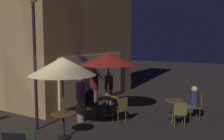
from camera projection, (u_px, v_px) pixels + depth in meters
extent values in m
plane|color=#312926|center=(36.00, 138.00, 7.91)|extent=(60.00, 60.00, 0.00)
cube|color=#AB8454|center=(78.00, 15.00, 12.81)|extent=(7.02, 2.31, 8.47)
cube|color=#AB8454|center=(4.00, 13.00, 12.11)|extent=(2.31, 7.38, 8.47)
cube|color=beige|center=(95.00, 77.00, 12.24)|extent=(4.91, 0.08, 2.10)
cylinder|color=black|center=(35.00, 67.00, 8.45)|extent=(0.10, 0.10, 4.21)
cylinder|color=black|center=(108.00, 117.00, 10.09)|extent=(0.40, 0.40, 0.03)
cylinder|color=black|center=(108.00, 108.00, 10.05)|extent=(0.06, 0.06, 0.75)
cylinder|color=olive|center=(108.00, 98.00, 10.00)|extent=(0.76, 0.76, 0.03)
cylinder|color=black|center=(64.00, 138.00, 7.90)|extent=(0.40, 0.40, 0.03)
cylinder|color=black|center=(64.00, 126.00, 7.86)|extent=(0.06, 0.06, 0.76)
cylinder|color=brown|center=(64.00, 114.00, 7.81)|extent=(0.75, 0.75, 0.03)
cylinder|color=black|center=(174.00, 119.00, 9.79)|extent=(0.40, 0.40, 0.03)
cylinder|color=black|center=(174.00, 110.00, 9.75)|extent=(0.06, 0.06, 0.72)
cylinder|color=brown|center=(174.00, 100.00, 9.71)|extent=(0.70, 0.70, 0.03)
cylinder|color=black|center=(108.00, 116.00, 10.08)|extent=(0.36, 0.36, 0.06)
cylinder|color=#493423|center=(108.00, 86.00, 9.95)|extent=(0.05, 0.05, 2.49)
cone|color=maroon|center=(108.00, 58.00, 9.83)|extent=(2.23, 2.23, 0.48)
cylinder|color=black|center=(64.00, 137.00, 7.90)|extent=(0.36, 0.36, 0.06)
cylinder|color=#4C3D29|center=(63.00, 99.00, 7.76)|extent=(0.05, 0.05, 2.44)
cone|color=tan|center=(63.00, 66.00, 7.65)|extent=(2.00, 2.00, 0.54)
cylinder|color=brown|center=(95.00, 110.00, 10.21)|extent=(0.03, 0.03, 0.47)
cylinder|color=brown|center=(94.00, 113.00, 9.88)|extent=(0.03, 0.03, 0.47)
cylinder|color=brown|center=(86.00, 110.00, 10.20)|extent=(0.03, 0.03, 0.47)
cylinder|color=brown|center=(86.00, 113.00, 9.87)|extent=(0.03, 0.03, 0.47)
cube|color=brown|center=(90.00, 105.00, 10.01)|extent=(0.58, 0.58, 0.04)
cube|color=brown|center=(85.00, 99.00, 9.97)|extent=(0.37, 0.26, 0.48)
cylinder|color=brown|center=(113.00, 116.00, 9.53)|extent=(0.03, 0.03, 0.44)
cylinder|color=brown|center=(120.00, 114.00, 9.72)|extent=(0.03, 0.03, 0.44)
cylinder|color=brown|center=(118.00, 118.00, 9.24)|extent=(0.03, 0.03, 0.44)
cylinder|color=brown|center=(126.00, 116.00, 9.44)|extent=(0.03, 0.03, 0.44)
cube|color=brown|center=(119.00, 110.00, 9.46)|extent=(0.57, 0.57, 0.04)
cube|color=brown|center=(122.00, 104.00, 9.27)|extent=(0.41, 0.21, 0.46)
cylinder|color=brown|center=(172.00, 118.00, 9.18)|extent=(0.03, 0.03, 0.45)
cylinder|color=brown|center=(182.00, 119.00, 9.17)|extent=(0.03, 0.03, 0.45)
cylinder|color=brown|center=(175.00, 121.00, 8.84)|extent=(0.03, 0.03, 0.45)
cylinder|color=brown|center=(185.00, 122.00, 8.83)|extent=(0.03, 0.03, 0.45)
cube|color=brown|center=(179.00, 113.00, 8.98)|extent=(0.59, 0.59, 0.04)
cube|color=brown|center=(180.00, 109.00, 8.76)|extent=(0.25, 0.40, 0.40)
cylinder|color=brown|center=(190.00, 115.00, 9.60)|extent=(0.03, 0.03, 0.46)
cylinder|color=brown|center=(188.00, 112.00, 9.95)|extent=(0.03, 0.03, 0.46)
cylinder|color=brown|center=(200.00, 115.00, 9.61)|extent=(0.03, 0.03, 0.46)
cylinder|color=brown|center=(197.00, 112.00, 9.96)|extent=(0.03, 0.03, 0.46)
cube|color=brown|center=(194.00, 107.00, 9.75)|extent=(0.60, 0.60, 0.04)
cube|color=brown|center=(199.00, 100.00, 9.73)|extent=(0.39, 0.27, 0.50)
cube|color=#2D3246|center=(94.00, 105.00, 10.01)|extent=(0.45, 0.47, 0.14)
cylinder|color=#2D3246|center=(98.00, 111.00, 10.05)|extent=(0.14, 0.14, 0.49)
cylinder|color=black|center=(90.00, 98.00, 9.98)|extent=(0.31, 0.31, 0.57)
sphere|color=brown|center=(90.00, 88.00, 9.93)|extent=(0.21, 0.21, 0.21)
cube|color=#344E28|center=(190.00, 107.00, 9.75)|extent=(0.45, 0.47, 0.14)
cylinder|color=#344E28|center=(186.00, 113.00, 9.77)|extent=(0.14, 0.14, 0.49)
cylinder|color=navy|center=(194.00, 99.00, 9.72)|extent=(0.30, 0.30, 0.58)
sphere|color=beige|center=(194.00, 89.00, 9.67)|extent=(0.23, 0.23, 0.23)
cylinder|color=#7F6956|center=(94.00, 99.00, 11.12)|extent=(0.31, 0.31, 0.92)
cylinder|color=#531522|center=(94.00, 81.00, 11.03)|extent=(0.37, 0.37, 0.64)
sphere|color=brown|center=(94.00, 72.00, 10.99)|extent=(0.21, 0.21, 0.21)
cylinder|color=#846752|center=(81.00, 110.00, 9.52)|extent=(0.28, 0.28, 0.87)
cylinder|color=#533760|center=(80.00, 90.00, 9.44)|extent=(0.33, 0.33, 0.63)
sphere|color=#8F674A|center=(80.00, 79.00, 9.39)|extent=(0.23, 0.23, 0.23)
cylinder|color=#7A6159|center=(109.00, 99.00, 11.27)|extent=(0.31, 0.31, 0.87)
cylinder|color=#521F15|center=(109.00, 83.00, 11.18)|extent=(0.36, 0.36, 0.59)
sphere|color=beige|center=(109.00, 74.00, 11.14)|extent=(0.20, 0.20, 0.20)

